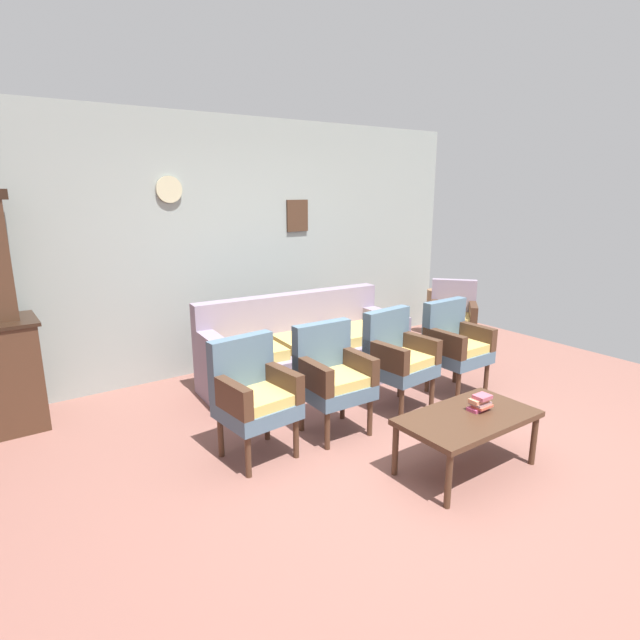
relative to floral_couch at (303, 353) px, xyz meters
The scene contains 11 objects.
ground_plane 1.73m from the floral_couch, 102.03° to the right, with size 7.68×7.68×0.00m, color #84564C.
wall_back_with_decor 1.46m from the floral_couch, 110.02° to the left, with size 6.40×0.09×2.70m.
floral_couch is the anchor object (origin of this frame).
armchair_near_cabinet 1.51m from the floral_couch, 137.78° to the right, with size 0.56×0.53×0.90m.
armchair_near_couch_end 1.12m from the floral_couch, 111.23° to the right, with size 0.54×0.51×0.90m.
armchair_row_middle 1.08m from the floral_couch, 69.70° to the right, with size 0.56×0.53×0.90m.
armchair_by_doorway 1.51m from the floral_couch, 43.52° to the right, with size 0.53×0.50×0.90m.
wingback_chair_by_fireplace 1.99m from the floral_couch, ahead, with size 0.71×0.71×0.90m.
coffee_table 2.07m from the floral_couch, 89.59° to the right, with size 1.00×0.56×0.42m.
book_stack_on_table 2.07m from the floral_couch, 85.79° to the right, with size 0.16×0.12×0.12m.
floor_vase_by_wall 2.54m from the floral_couch, 11.09° to the left, with size 0.24×0.24×0.62m, color #856143.
Camera 1 is at (-2.41, -2.52, 1.97)m, focal length 28.90 mm.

